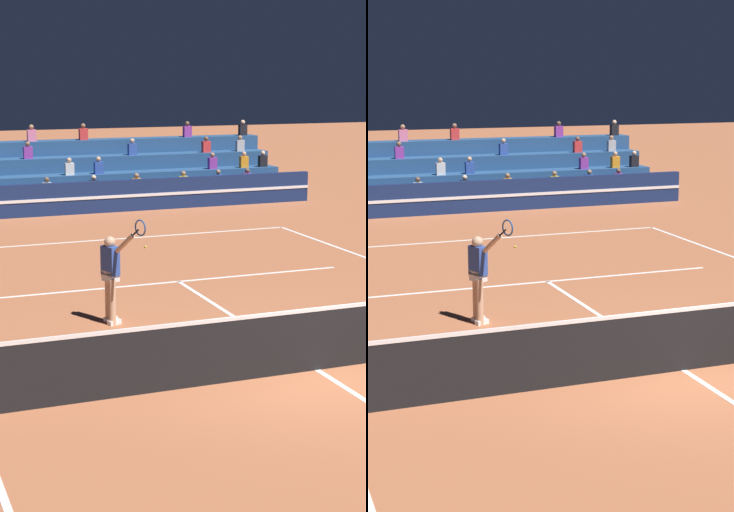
% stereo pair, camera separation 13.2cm
% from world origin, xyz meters
% --- Properties ---
extents(ground_plane, '(120.00, 120.00, 0.00)m').
position_xyz_m(ground_plane, '(0.00, 0.00, 0.00)').
color(ground_plane, '#AD603D').
extents(court_lines, '(11.10, 23.90, 0.01)m').
position_xyz_m(court_lines, '(0.00, 0.00, 0.00)').
color(court_lines, white).
rests_on(court_lines, ground).
extents(tennis_net, '(12.00, 0.10, 1.10)m').
position_xyz_m(tennis_net, '(0.00, 0.00, 0.54)').
color(tennis_net, black).
rests_on(tennis_net, ground).
extents(sponsor_banner_wall, '(18.00, 0.26, 1.10)m').
position_xyz_m(sponsor_banner_wall, '(0.00, 16.68, 0.55)').
color(sponsor_banner_wall, navy).
rests_on(sponsor_banner_wall, ground).
extents(bleacher_stand, '(17.44, 3.80, 2.83)m').
position_xyz_m(bleacher_stand, '(-0.01, 19.85, 0.84)').
color(bleacher_stand, navy).
rests_on(bleacher_stand, ground).
extents(tennis_player, '(0.58, 1.33, 2.21)m').
position_xyz_m(tennis_player, '(-2.39, 3.74, 0.98)').
color(tennis_player, tan).
rests_on(tennis_player, ground).
extents(tennis_ball, '(0.07, 0.07, 0.07)m').
position_xyz_m(tennis_ball, '(0.51, 10.38, 0.03)').
color(tennis_ball, '#C6DB33').
rests_on(tennis_ball, ground).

